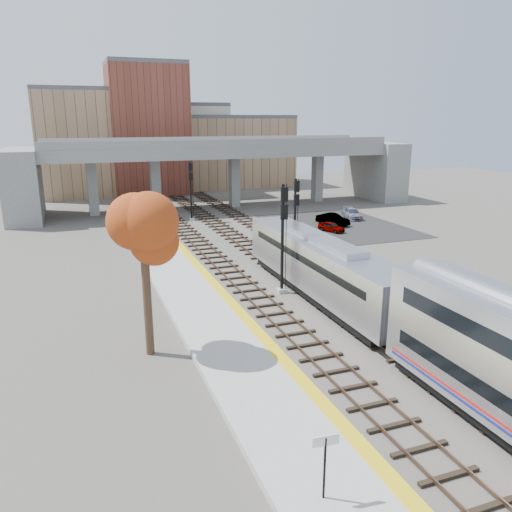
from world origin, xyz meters
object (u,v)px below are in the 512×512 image
object	(u,v)px
locomotive	(320,266)
signal_mast_far	(191,192)
tree	(143,235)
signal_mast_near	(283,239)
car_b	(333,219)
car_c	(352,213)
signal_mast_mid	(295,221)
car_a	(331,227)

from	to	relation	value
locomotive	signal_mast_far	size ratio (longest dim) A/B	2.68
tree	locomotive	bearing A→B (deg)	20.62
signal_mast_near	tree	world-z (taller)	tree
tree	car_b	xyz separation A→B (m)	(25.06, 25.71, -5.72)
signal_mast_far	car_b	distance (m)	17.21
tree	car_b	bearing A→B (deg)	45.74
signal_mast_near	signal_mast_far	size ratio (longest dim) A/B	1.09
tree	car_c	distance (m)	41.21
locomotive	tree	world-z (taller)	tree
signal_mast_far	tree	bearing A→B (deg)	-106.82
signal_mast_near	signal_mast_far	world-z (taller)	signal_mast_near
signal_mast_far	tree	distance (m)	35.77
locomotive	signal_mast_near	world-z (taller)	signal_mast_near
signal_mast_mid	car_c	distance (m)	21.49
signal_mast_far	tree	xyz separation A→B (m)	(-10.31, -34.13, 2.90)
signal_mast_mid	signal_mast_near	bearing A→B (deg)	-120.94
car_c	car_b	bearing A→B (deg)	-133.55
tree	car_c	size ratio (longest dim) A/B	2.04
signal_mast_mid	signal_mast_far	size ratio (longest dim) A/B	1.02
car_b	signal_mast_far	bearing A→B (deg)	125.58
locomotive	signal_mast_near	xyz separation A→B (m)	(-2.10, 1.67, 1.69)
car_a	signal_mast_near	bearing A→B (deg)	-150.33
tree	car_a	world-z (taller)	tree
signal_mast_near	tree	xyz separation A→B (m)	(-10.31, -6.35, 2.47)
car_a	signal_mast_far	bearing A→B (deg)	116.40
signal_mast_near	car_b	bearing A→B (deg)	52.72
car_b	car_c	xyz separation A→B (m)	(4.22, 2.71, -0.05)
signal_mast_far	locomotive	bearing A→B (deg)	-85.92
locomotive	tree	xyz separation A→B (m)	(-12.41, -4.67, 4.16)
signal_mast_near	car_b	size ratio (longest dim) A/B	1.90
locomotive	tree	bearing A→B (deg)	-159.38
signal_mast_near	tree	distance (m)	12.36
signal_mast_far	car_c	world-z (taller)	signal_mast_far
signal_mast_mid	car_c	world-z (taller)	signal_mast_mid
signal_mast_far	car_a	size ratio (longest dim) A/B	2.25
locomotive	signal_mast_mid	world-z (taller)	signal_mast_mid
signal_mast_mid	car_c	xyz separation A→B (m)	(14.86, 15.24, -2.96)
car_a	signal_mast_mid	bearing A→B (deg)	-154.85
signal_mast_mid	signal_mast_far	world-z (taller)	signal_mast_mid
signal_mast_far	tree	world-z (taller)	tree
locomotive	signal_mast_mid	xyz separation A→B (m)	(2.00, 8.51, 1.34)
signal_mast_mid	car_a	distance (m)	13.30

